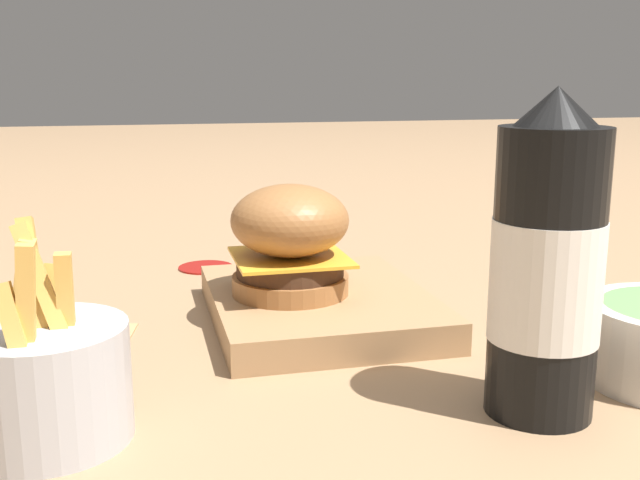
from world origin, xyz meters
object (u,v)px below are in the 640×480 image
serving_board (320,307)px  burger (290,239)px  ketchup_bottle (546,268)px  fries_basket (47,379)px  spoon (524,277)px

serving_board → burger: bearing=81.8°
serving_board → burger: (0.00, 0.03, 0.07)m
ketchup_bottle → fries_basket: size_ratio=1.56×
serving_board → ketchup_bottle: (-0.22, -0.10, 0.09)m
fries_basket → burger: bearing=-45.8°
burger → fries_basket: bearing=134.2°
serving_board → ketchup_bottle: size_ratio=1.11×
ketchup_bottle → burger: bearing=29.0°
serving_board → fries_basket: fries_basket is taller
serving_board → spoon: bearing=-73.3°
fries_basket → ketchup_bottle: bearing=-96.8°
fries_basket → spoon: bearing=-61.2°
burger → fries_basket: fries_basket is taller
ketchup_bottle → spoon: 0.35m
spoon → burger: bearing=-34.0°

